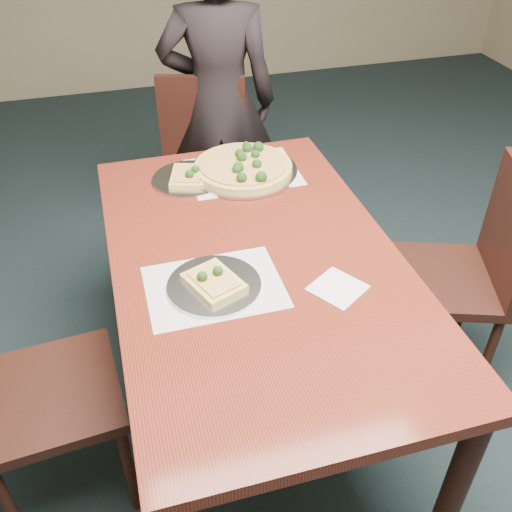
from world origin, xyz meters
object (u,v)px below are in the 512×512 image
object	(u,v)px
chair_left	(17,389)
slice_plate_near	(214,283)
chair_far	(202,164)
slice_plate_far	(189,177)
diner	(219,103)
pizza_pan	(244,167)
dining_table	(256,278)
chair_right	(467,267)

from	to	relation	value
chair_left	slice_plate_near	size ratio (longest dim) A/B	3.25
chair_far	chair_left	xyz separation A→B (m)	(-0.80, -1.20, 0.00)
chair_left	slice_plate_far	world-z (taller)	chair_left
diner	pizza_pan	size ratio (longest dim) A/B	3.64
dining_table	pizza_pan	world-z (taller)	pizza_pan
slice_plate_near	slice_plate_far	bearing A→B (deg)	86.13
chair_left	slice_plate_near	xyz separation A→B (m)	(0.61, 0.02, 0.25)
chair_left	pizza_pan	size ratio (longest dim) A/B	2.16
chair_left	chair_right	world-z (taller)	same
pizza_pan	slice_plate_far	distance (m)	0.22
chair_left	dining_table	bearing A→B (deg)	-85.23
chair_left	diner	bearing A→B (deg)	-39.97
chair_right	dining_table	bearing A→B (deg)	-69.69
dining_table	chair_left	bearing A→B (deg)	-170.24
dining_table	chair_right	size ratio (longest dim) A/B	1.65
chair_right	slice_plate_near	size ratio (longest dim) A/B	3.25
chair_right	pizza_pan	xyz separation A→B (m)	(-0.73, 0.52, 0.26)
chair_far	chair_right	bearing A→B (deg)	-34.87
slice_plate_far	pizza_pan	bearing A→B (deg)	0.01
slice_plate_near	chair_right	bearing A→B (deg)	7.02
chair_right	diner	distance (m)	1.38
pizza_pan	chair_left	bearing A→B (deg)	-142.81
chair_left	pizza_pan	world-z (taller)	chair_left
chair_far	diner	world-z (taller)	diner
diner	slice_plate_near	xyz separation A→B (m)	(-0.31, -1.29, -0.00)
chair_right	slice_plate_far	world-z (taller)	chair_right
diner	chair_left	bearing A→B (deg)	68.12
chair_right	slice_plate_far	size ratio (longest dim) A/B	3.25
chair_far	chair_right	size ratio (longest dim) A/B	1.00
chair_left	slice_plate_far	xyz separation A→B (m)	(0.66, 0.66, 0.25)
dining_table	slice_plate_far	xyz separation A→B (m)	(-0.12, 0.53, 0.10)
chair_far	pizza_pan	world-z (taller)	chair_far
chair_far	pizza_pan	size ratio (longest dim) A/B	2.16
chair_far	pizza_pan	distance (m)	0.60
chair_left	slice_plate_far	bearing A→B (deg)	-49.70
chair_left	slice_plate_far	size ratio (longest dim) A/B	3.25
pizza_pan	slice_plate_near	size ratio (longest dim) A/B	1.51
pizza_pan	slice_plate_near	world-z (taller)	pizza_pan
dining_table	chair_left	distance (m)	0.80
pizza_pan	slice_plate_far	xyz separation A→B (m)	(-0.22, -0.00, -0.01)
pizza_pan	slice_plate_near	bearing A→B (deg)	-112.14
dining_table	chair_left	size ratio (longest dim) A/B	1.65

